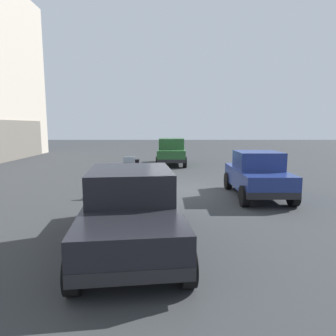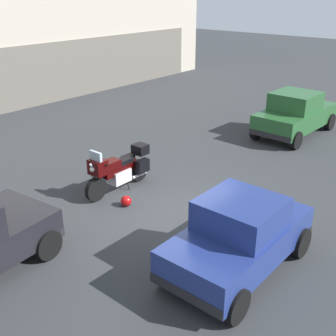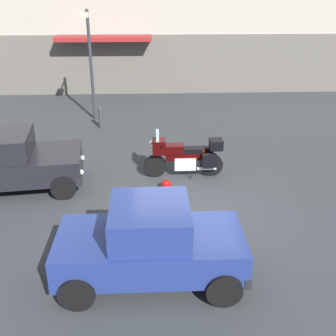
{
  "view_description": "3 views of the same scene",
  "coord_description": "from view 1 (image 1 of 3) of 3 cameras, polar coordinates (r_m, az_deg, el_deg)",
  "views": [
    {
      "loc": [
        -10.95,
        0.62,
        2.44
      ],
      "look_at": [
        0.28,
        0.59,
        0.83
      ],
      "focal_mm": 32.0,
      "sensor_mm": 36.0,
      "label": 1
    },
    {
      "loc": [
        -7.13,
        -5.93,
        5.24
      ],
      "look_at": [
        0.64,
        0.64,
        0.84
      ],
      "focal_mm": 45.29,
      "sensor_mm": 36.0,
      "label": 2
    },
    {
      "loc": [
        -0.83,
        -8.67,
        5.13
      ],
      "look_at": [
        -0.42,
        0.8,
        0.78
      ],
      "focal_mm": 43.85,
      "sensor_mm": 36.0,
      "label": 3
    }
  ],
  "objects": [
    {
      "name": "car_hatchback_near",
      "position": [
        18.73,
        0.7,
        3.13
      ],
      "size": [
        3.91,
        1.87,
        1.64
      ],
      "rotation": [
        0.0,
        0.0,
        -0.03
      ],
      "color": "#235128",
      "rests_on": "ground"
    },
    {
      "name": "car_compact_side",
      "position": [
        10.67,
        16.65,
        -1.21
      ],
      "size": [
        3.49,
        1.72,
        1.56
      ],
      "rotation": [
        0.0,
        0.0,
        -0.0
      ],
      "color": "navy",
      "rests_on": "ground"
    },
    {
      "name": "car_sedan_far",
      "position": [
        6.25,
        -7.06,
        -7.28
      ],
      "size": [
        4.71,
        2.39,
        1.56
      ],
      "rotation": [
        0.0,
        0.0,
        0.12
      ],
      "color": "black",
      "rests_on": "ground"
    },
    {
      "name": "ground_plane",
      "position": [
        11.24,
        3.04,
        -4.41
      ],
      "size": [
        80.0,
        80.0,
        0.0
      ],
      "primitive_type": "plane",
      "color": "#2D3033"
    },
    {
      "name": "helmet",
      "position": [
        10.76,
        -2.84,
        -4.22
      ],
      "size": [
        0.28,
        0.28,
        0.28
      ],
      "primitive_type": "sphere",
      "color": "#990C0C",
      "rests_on": "ground"
    },
    {
      "name": "motorcycle",
      "position": [
        11.29,
        -6.92,
        -1.19
      ],
      "size": [
        2.26,
        0.76,
        1.36
      ],
      "rotation": [
        0.0,
        0.0,
        3.15
      ],
      "color": "black",
      "rests_on": "ground"
    }
  ]
}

